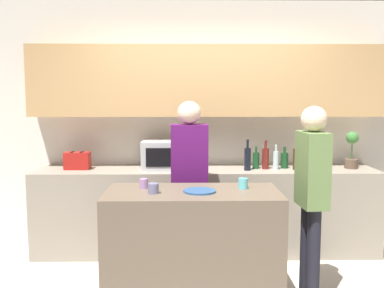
{
  "coord_description": "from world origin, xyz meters",
  "views": [
    {
      "loc": [
        -0.22,
        -3.3,
        1.7
      ],
      "look_at": [
        -0.16,
        0.46,
        1.27
      ],
      "focal_mm": 42.0,
      "sensor_mm": 36.0,
      "label": 1
    }
  ],
  "objects_px": {
    "plate_on_island": "(200,191)",
    "cup_1": "(153,188)",
    "bottle_0": "(247,159)",
    "bottle_6": "(304,160)",
    "cup_0": "(243,183)",
    "person_center": "(189,172)",
    "person_left": "(312,186)",
    "microwave": "(167,155)",
    "bottle_5": "(296,159)",
    "bottle_3": "(276,160)",
    "toaster": "(77,161)",
    "potted_plant": "(352,150)",
    "bottle_1": "(256,160)",
    "cup_2": "(144,184)",
    "bottle_2": "(265,158)",
    "bottle_4": "(284,160)"
  },
  "relations": [
    {
      "from": "bottle_0",
      "to": "cup_1",
      "type": "distance_m",
      "value": 1.47
    },
    {
      "from": "bottle_1",
      "to": "bottle_3",
      "type": "distance_m",
      "value": 0.21
    },
    {
      "from": "bottle_0",
      "to": "cup_2",
      "type": "relative_size",
      "value": 4.05
    },
    {
      "from": "cup_1",
      "to": "bottle_0",
      "type": "bearing_deg",
      "value": 52.42
    },
    {
      "from": "plate_on_island",
      "to": "cup_2",
      "type": "relative_size",
      "value": 3.26
    },
    {
      "from": "bottle_6",
      "to": "cup_0",
      "type": "height_order",
      "value": "bottle_6"
    },
    {
      "from": "cup_2",
      "to": "cup_0",
      "type": "bearing_deg",
      "value": -1.39
    },
    {
      "from": "person_center",
      "to": "potted_plant",
      "type": "bearing_deg",
      "value": -162.88
    },
    {
      "from": "microwave",
      "to": "bottle_5",
      "type": "distance_m",
      "value": 1.36
    },
    {
      "from": "cup_2",
      "to": "person_left",
      "type": "relative_size",
      "value": 0.05
    },
    {
      "from": "bottle_1",
      "to": "person_center",
      "type": "bearing_deg",
      "value": -139.82
    },
    {
      "from": "bottle_1",
      "to": "cup_2",
      "type": "relative_size",
      "value": 2.98
    },
    {
      "from": "bottle_3",
      "to": "person_left",
      "type": "distance_m",
      "value": 1.07
    },
    {
      "from": "bottle_6",
      "to": "person_center",
      "type": "xyz_separation_m",
      "value": [
        -1.22,
        -0.59,
        -0.02
      ]
    },
    {
      "from": "bottle_2",
      "to": "bottle_4",
      "type": "xyz_separation_m",
      "value": [
        0.21,
        0.05,
        -0.03
      ]
    },
    {
      "from": "person_center",
      "to": "microwave",
      "type": "bearing_deg",
      "value": -70.82
    },
    {
      "from": "microwave",
      "to": "plate_on_island",
      "type": "xyz_separation_m",
      "value": [
        0.31,
        -1.22,
        -0.12
      ]
    },
    {
      "from": "microwave",
      "to": "bottle_6",
      "type": "height_order",
      "value": "microwave"
    },
    {
      "from": "bottle_3",
      "to": "bottle_6",
      "type": "bearing_deg",
      "value": 7.21
    },
    {
      "from": "microwave",
      "to": "bottle_6",
      "type": "distance_m",
      "value": 1.46
    },
    {
      "from": "potted_plant",
      "to": "bottle_6",
      "type": "xyz_separation_m",
      "value": [
        -0.51,
        -0.01,
        -0.11
      ]
    },
    {
      "from": "bottle_6",
      "to": "cup_1",
      "type": "height_order",
      "value": "bottle_6"
    },
    {
      "from": "bottle_5",
      "to": "person_left",
      "type": "distance_m",
      "value": 1.06
    },
    {
      "from": "cup_1",
      "to": "person_center",
      "type": "xyz_separation_m",
      "value": [
        0.29,
        0.67,
        0.01
      ]
    },
    {
      "from": "toaster",
      "to": "cup_1",
      "type": "distance_m",
      "value": 1.55
    },
    {
      "from": "cup_0",
      "to": "cup_2",
      "type": "xyz_separation_m",
      "value": [
        -0.81,
        0.02,
        -0.0
      ]
    },
    {
      "from": "bottle_2",
      "to": "bottle_3",
      "type": "xyz_separation_m",
      "value": [
        0.1,
        -0.03,
        -0.02
      ]
    },
    {
      "from": "bottle_3",
      "to": "microwave",
      "type": "bearing_deg",
      "value": 177.41
    },
    {
      "from": "cup_1",
      "to": "person_center",
      "type": "bearing_deg",
      "value": 66.89
    },
    {
      "from": "bottle_3",
      "to": "cup_0",
      "type": "bearing_deg",
      "value": -114.58
    },
    {
      "from": "bottle_5",
      "to": "cup_2",
      "type": "xyz_separation_m",
      "value": [
        -1.51,
        -1.01,
        -0.05
      ]
    },
    {
      "from": "plate_on_island",
      "to": "bottle_3",
      "type": "bearing_deg",
      "value": 54.38
    },
    {
      "from": "bottle_1",
      "to": "cup_1",
      "type": "xyz_separation_m",
      "value": [
        -1.0,
        -1.27,
        -0.03
      ]
    },
    {
      "from": "plate_on_island",
      "to": "person_center",
      "type": "height_order",
      "value": "person_center"
    },
    {
      "from": "bottle_6",
      "to": "microwave",
      "type": "bearing_deg",
      "value": 179.48
    },
    {
      "from": "cup_1",
      "to": "microwave",
      "type": "bearing_deg",
      "value": 87.57
    },
    {
      "from": "bottle_0",
      "to": "person_left",
      "type": "xyz_separation_m",
      "value": [
        0.39,
        -1.02,
        -0.08
      ]
    },
    {
      "from": "bottle_1",
      "to": "bottle_6",
      "type": "height_order",
      "value": "bottle_1"
    },
    {
      "from": "bottle_6",
      "to": "plate_on_island",
      "type": "height_order",
      "value": "bottle_6"
    },
    {
      "from": "cup_2",
      "to": "toaster",
      "type": "bearing_deg",
      "value": 126.39
    },
    {
      "from": "plate_on_island",
      "to": "cup_1",
      "type": "relative_size",
      "value": 3.07
    },
    {
      "from": "toaster",
      "to": "person_left",
      "type": "height_order",
      "value": "person_left"
    },
    {
      "from": "toaster",
      "to": "cup_2",
      "type": "xyz_separation_m",
      "value": [
        0.8,
        -1.08,
        -0.03
      ]
    },
    {
      "from": "person_center",
      "to": "bottle_6",
      "type": "bearing_deg",
      "value": -156.36
    },
    {
      "from": "potted_plant",
      "to": "bottle_6",
      "type": "bearing_deg",
      "value": -178.37
    },
    {
      "from": "bottle_5",
      "to": "person_center",
      "type": "xyz_separation_m",
      "value": [
        -1.13,
        -0.53,
        -0.05
      ]
    },
    {
      "from": "toaster",
      "to": "microwave",
      "type": "bearing_deg",
      "value": -0.09
    },
    {
      "from": "plate_on_island",
      "to": "person_center",
      "type": "bearing_deg",
      "value": 96.95
    },
    {
      "from": "bottle_3",
      "to": "bottle_6",
      "type": "height_order",
      "value": "bottle_3"
    },
    {
      "from": "person_left",
      "to": "cup_1",
      "type": "bearing_deg",
      "value": 92.39
    }
  ]
}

